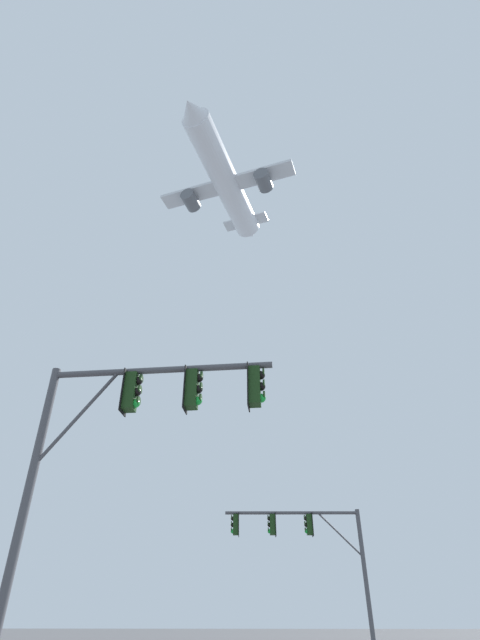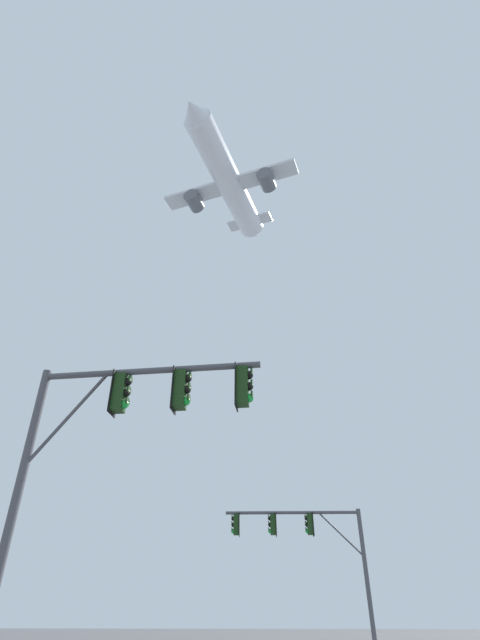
{
  "view_description": "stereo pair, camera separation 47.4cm",
  "coord_description": "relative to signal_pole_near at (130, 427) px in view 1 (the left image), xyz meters",
  "views": [
    {
      "loc": [
        -0.61,
        -3.08,
        1.44
      ],
      "look_at": [
        -1.51,
        19.64,
        15.91
      ],
      "focal_mm": 26.28,
      "sensor_mm": 36.0,
      "label": 1
    },
    {
      "loc": [
        -0.13,
        -3.06,
        1.44
      ],
      "look_at": [
        -1.51,
        19.64,
        15.91
      ],
      "focal_mm": 26.28,
      "sensor_mm": 36.0,
      "label": 2
    }
  ],
  "objects": [
    {
      "name": "airplane",
      "position": [
        -0.81,
        31.84,
        44.79
      ],
      "size": [
        18.02,
        23.33,
        6.44
      ],
      "color": "white"
    },
    {
      "name": "signal_pole_far",
      "position": [
        4.95,
        14.16,
        -0.46
      ],
      "size": [
        6.45,
        0.58,
        5.83
      ],
      "color": "#4C4C51",
      "rests_on": "ground"
    },
    {
      "name": "signal_pole_near",
      "position": [
        0.0,
        0.0,
        0.0
      ],
      "size": [
        5.31,
        0.65,
        6.51
      ],
      "color": "#4C4C51",
      "rests_on": "ground"
    }
  ]
}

